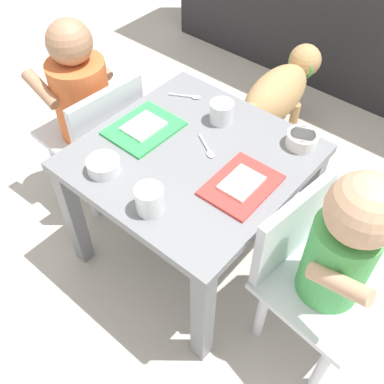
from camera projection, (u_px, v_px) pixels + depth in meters
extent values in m
plane|color=#B2ADA3|center=(192.00, 248.00, 1.50)|extent=(7.00, 7.00, 0.00)
cube|color=slate|center=(192.00, 158.00, 1.20)|extent=(0.56, 0.56, 0.03)
cube|color=slate|center=(74.00, 217.00, 1.33)|extent=(0.04, 0.04, 0.40)
cube|color=slate|center=(203.00, 317.00, 1.12)|extent=(0.04, 0.04, 0.40)
cube|color=slate|center=(185.00, 133.00, 1.59)|extent=(0.04, 0.04, 0.40)
cube|color=slate|center=(306.00, 201.00, 1.38)|extent=(0.04, 0.04, 0.40)
cube|color=silver|center=(90.00, 133.00, 1.51)|extent=(0.30, 0.30, 0.02)
cube|color=silver|center=(109.00, 122.00, 1.36)|extent=(0.04, 0.27, 0.22)
cylinder|color=#D86633|center=(82.00, 99.00, 1.40)|extent=(0.18, 0.18, 0.26)
sphere|color=#A87A5B|center=(68.00, 43.00, 1.27)|extent=(0.13, 0.13, 0.13)
cylinder|color=silver|center=(100.00, 136.00, 1.70)|extent=(0.03, 0.03, 0.25)
cylinder|color=silver|center=(56.00, 163.00, 1.60)|extent=(0.03, 0.03, 0.25)
cylinder|color=silver|center=(135.00, 161.00, 1.61)|extent=(0.03, 0.03, 0.25)
cylinder|color=silver|center=(91.00, 191.00, 1.51)|extent=(0.03, 0.03, 0.25)
cylinder|color=#A87A5B|center=(94.00, 63.00, 1.43)|extent=(0.15, 0.05, 0.09)
cylinder|color=#A87A5B|center=(41.00, 89.00, 1.33)|extent=(0.15, 0.05, 0.09)
cube|color=silver|center=(325.00, 288.00, 1.11)|extent=(0.31, 0.31, 0.02)
cube|color=silver|center=(292.00, 229.00, 1.08)|extent=(0.06, 0.27, 0.22)
cylinder|color=#4CB259|center=(337.00, 260.00, 1.02)|extent=(0.15, 0.15, 0.23)
sphere|color=tan|center=(364.00, 210.00, 0.87)|extent=(0.16, 0.16, 0.16)
cylinder|color=silver|center=(323.00, 366.00, 1.11)|extent=(0.03, 0.03, 0.25)
cylinder|color=silver|center=(367.00, 315.00, 1.20)|extent=(0.03, 0.03, 0.25)
cylinder|color=silver|center=(262.00, 312.00, 1.21)|extent=(0.03, 0.03, 0.25)
cylinder|color=silver|center=(307.00, 269.00, 1.30)|extent=(0.03, 0.03, 0.25)
cylinder|color=tan|center=(339.00, 283.00, 0.91)|extent=(0.15, 0.06, 0.09)
ellipsoid|color=tan|center=(275.00, 95.00, 1.72)|extent=(0.18, 0.38, 0.19)
sphere|color=tan|center=(305.00, 60.00, 1.80)|extent=(0.13, 0.13, 0.13)
sphere|color=black|center=(310.00, 57.00, 1.83)|extent=(0.06, 0.06, 0.06)
torus|color=green|center=(300.00, 67.00, 1.79)|extent=(0.11, 0.03, 0.11)
sphere|color=tan|center=(251.00, 109.00, 1.60)|extent=(0.05, 0.05, 0.05)
cylinder|color=tan|center=(294.00, 118.00, 1.87)|extent=(0.04, 0.04, 0.13)
cylinder|color=tan|center=(273.00, 108.00, 1.91)|extent=(0.04, 0.04, 0.13)
cylinder|color=tan|center=(268.00, 143.00, 1.76)|extent=(0.04, 0.04, 0.13)
cylinder|color=tan|center=(246.00, 133.00, 1.80)|extent=(0.04, 0.04, 0.13)
cube|color=green|center=(144.00, 128.00, 1.25)|extent=(0.16, 0.20, 0.01)
cube|color=white|center=(144.00, 126.00, 1.25)|extent=(0.09, 0.11, 0.01)
cube|color=red|center=(241.00, 185.00, 1.11)|extent=(0.14, 0.19, 0.01)
cube|color=white|center=(242.00, 183.00, 1.10)|extent=(0.08, 0.11, 0.01)
cylinder|color=white|center=(222.00, 112.00, 1.26)|extent=(0.07, 0.07, 0.06)
cylinder|color=silver|center=(221.00, 116.00, 1.27)|extent=(0.06, 0.06, 0.03)
cylinder|color=white|center=(150.00, 200.00, 1.03)|extent=(0.07, 0.07, 0.07)
cylinder|color=silver|center=(150.00, 203.00, 1.04)|extent=(0.06, 0.06, 0.04)
cylinder|color=white|center=(302.00, 139.00, 1.20)|extent=(0.08, 0.08, 0.04)
cylinder|color=gold|center=(303.00, 135.00, 1.19)|extent=(0.07, 0.07, 0.01)
cylinder|color=white|center=(104.00, 166.00, 1.13)|extent=(0.09, 0.09, 0.04)
cylinder|color=#D84C33|center=(103.00, 161.00, 1.12)|extent=(0.07, 0.07, 0.01)
cylinder|color=silver|center=(204.00, 143.00, 1.21)|extent=(0.07, 0.04, 0.01)
ellipsoid|color=silver|center=(210.00, 154.00, 1.18)|extent=(0.03, 0.03, 0.01)
cylinder|color=silver|center=(181.00, 95.00, 1.36)|extent=(0.07, 0.04, 0.01)
ellipsoid|color=silver|center=(196.00, 97.00, 1.35)|extent=(0.03, 0.03, 0.01)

